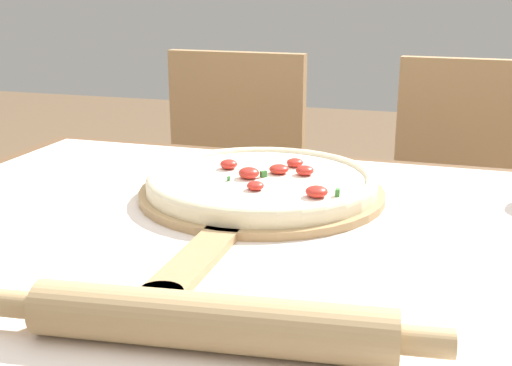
{
  "coord_description": "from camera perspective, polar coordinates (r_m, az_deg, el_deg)",
  "views": [
    {
      "loc": [
        0.26,
        -0.77,
        1.05
      ],
      "look_at": [
        -0.01,
        0.1,
        0.77
      ],
      "focal_mm": 45.0,
      "sensor_mm": 36.0,
      "label": 1
    }
  ],
  "objects": [
    {
      "name": "rolling_pin",
      "position": [
        0.57,
        -4.09,
        -12.2
      ],
      "size": [
        0.41,
        0.09,
        0.05
      ],
      "rotation": [
        0.0,
        0.0,
        0.12
      ],
      "color": "tan",
      "rests_on": "towel_cloth"
    },
    {
      "name": "towel_cloth",
      "position": [
        0.87,
        -1.23,
        -3.86
      ],
      "size": [
        1.04,
        0.77,
        0.0
      ],
      "color": "silver",
      "rests_on": "dining_table"
    },
    {
      "name": "dining_table",
      "position": [
        0.92,
        -1.18,
        -11.13
      ],
      "size": [
        1.12,
        0.85,
        0.74
      ],
      "color": "brown",
      "rests_on": "ground_plane"
    },
    {
      "name": "pizza_peel",
      "position": [
        0.96,
        0.15,
        -1.23
      ],
      "size": [
        0.37,
        0.57,
        0.01
      ],
      "color": "tan",
      "rests_on": "towel_cloth"
    },
    {
      "name": "pizza",
      "position": [
        0.97,
        0.54,
        0.2
      ],
      "size": [
        0.35,
        0.35,
        0.04
      ],
      "color": "beige",
      "rests_on": "pizza_peel"
    },
    {
      "name": "chair_left",
      "position": [
        1.72,
        -2.75,
        -1.25
      ],
      "size": [
        0.41,
        0.41,
        0.89
      ],
      "rotation": [
        0.0,
        0.0,
        -0.03
      ],
      "color": "tan",
      "rests_on": "ground_plane"
    },
    {
      "name": "chair_right",
      "position": [
        1.62,
        18.18,
        -3.16
      ],
      "size": [
        0.42,
        0.42,
        0.89
      ],
      "rotation": [
        0.0,
        0.0,
        -0.05
      ],
      "color": "tan",
      "rests_on": "ground_plane"
    }
  ]
}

